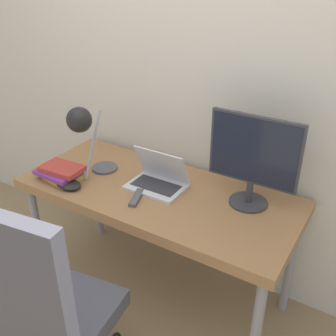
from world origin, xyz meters
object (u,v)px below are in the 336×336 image
at_px(monitor, 253,157).
at_px(office_chair, 47,305).
at_px(laptop, 158,179).
at_px(game_controller, 69,184).
at_px(desk_lamp, 83,127).
at_px(book_stack, 61,173).

distance_m(monitor, office_chair, 1.18).
bearing_deg(laptop, game_controller, -147.29).
relative_size(office_chair, game_controller, 7.08).
relative_size(desk_lamp, game_controller, 2.82).
xyz_separation_m(office_chair, game_controller, (-0.40, 0.58, 0.19)).
bearing_deg(game_controller, book_stack, 155.78).
height_order(laptop, monitor, monitor).
bearing_deg(desk_lamp, game_controller, -104.15).
bearing_deg(book_stack, game_controller, -24.22).
xyz_separation_m(monitor, desk_lamp, (-0.89, -0.25, 0.06)).
bearing_deg(game_controller, office_chair, -55.15).
xyz_separation_m(monitor, office_chair, (-0.52, -0.96, -0.44)).
bearing_deg(office_chair, desk_lamp, 117.57).
bearing_deg(monitor, office_chair, -118.68).
relative_size(monitor, game_controller, 3.07).
bearing_deg(office_chair, game_controller, 124.85).
height_order(desk_lamp, office_chair, desk_lamp).
distance_m(monitor, book_stack, 1.10).
height_order(monitor, game_controller, monitor).
distance_m(monitor, desk_lamp, 0.93).
height_order(office_chair, book_stack, office_chair).
bearing_deg(office_chair, laptop, 88.36).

